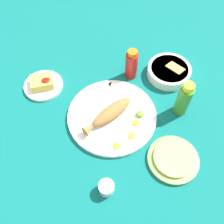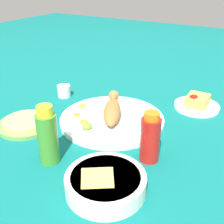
{
  "view_description": "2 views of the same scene",
  "coord_description": "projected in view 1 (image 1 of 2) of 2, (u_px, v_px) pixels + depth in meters",
  "views": [
    {
      "loc": [
        -0.12,
        -0.52,
        0.88
      ],
      "look_at": [
        0.0,
        0.0,
        0.04
      ],
      "focal_mm": 40.0,
      "sensor_mm": 36.0,
      "label": 1
    },
    {
      "loc": [
        0.74,
        0.44,
        0.48
      ],
      "look_at": [
        0.0,
        0.0,
        0.04
      ],
      "focal_mm": 45.0,
      "sensor_mm": 36.0,
      "label": 2
    }
  ],
  "objects": [
    {
      "name": "hot_sauce_bottle_green",
      "position": [
        184.0,
        99.0,
        0.98
      ],
      "size": [
        0.06,
        0.06,
        0.17
      ],
      "color": "#3D8428",
      "rests_on": "ground_plane"
    },
    {
      "name": "tortilla_plate",
      "position": [
        173.0,
        159.0,
        0.92
      ],
      "size": [
        0.19,
        0.19,
        0.01
      ],
      "primitive_type": "cylinder",
      "color": "#6B9E4C",
      "rests_on": "ground_plane"
    },
    {
      "name": "salt_cup",
      "position": [
        106.0,
        188.0,
        0.85
      ],
      "size": [
        0.05,
        0.05,
        0.05
      ],
      "color": "silver",
      "rests_on": "ground_plane"
    },
    {
      "name": "main_plate",
      "position": [
        112.0,
        116.0,
        1.02
      ],
      "size": [
        0.36,
        0.36,
        0.02
      ],
      "primitive_type": "cylinder",
      "color": "white",
      "rests_on": "ground_plane"
    },
    {
      "name": "lime_wedge_main",
      "position": [
        140.0,
        114.0,
        1.0
      ],
      "size": [
        0.04,
        0.03,
        0.02
      ],
      "primitive_type": "ellipsoid",
      "color": "#6BB233",
      "rests_on": "main_plate"
    },
    {
      "name": "fries_pile",
      "position": [
        42.0,
        82.0,
        1.09
      ],
      "size": [
        0.09,
        0.08,
        0.04
      ],
      "color": "gold",
      "rests_on": "side_plate_fries"
    },
    {
      "name": "tortilla_stack",
      "position": [
        174.0,
        158.0,
        0.91
      ],
      "size": [
        0.15,
        0.15,
        0.01
      ],
      "primitive_type": "cylinder",
      "color": "#E0C666",
      "rests_on": "tortilla_plate"
    },
    {
      "name": "carrot_slice_near",
      "position": [
        116.0,
        146.0,
        0.93
      ],
      "size": [
        0.03,
        0.03,
        0.0
      ],
      "primitive_type": "cylinder",
      "color": "orange",
      "rests_on": "main_plate"
    },
    {
      "name": "carrot_slice_far",
      "position": [
        136.0,
        123.0,
        0.99
      ],
      "size": [
        0.03,
        0.03,
        0.0
      ],
      "primitive_type": "cylinder",
      "color": "orange",
      "rests_on": "main_plate"
    },
    {
      "name": "ground_plane",
      "position": [
        112.0,
        117.0,
        1.03
      ],
      "size": [
        4.0,
        4.0,
        0.0
      ],
      "primitive_type": "plane",
      "color": "#0C605B"
    },
    {
      "name": "fried_fish",
      "position": [
        109.0,
        114.0,
        0.99
      ],
      "size": [
        0.23,
        0.15,
        0.04
      ],
      "rotation": [
        0.0,
        0.0,
        0.49
      ],
      "color": "#996633",
      "rests_on": "main_plate"
    },
    {
      "name": "hot_sauce_bottle_red",
      "position": [
        131.0,
        65.0,
        1.09
      ],
      "size": [
        0.05,
        0.05,
        0.15
      ],
      "color": "#B21914",
      "rests_on": "ground_plane"
    },
    {
      "name": "guacamole_bowl",
      "position": [
        169.0,
        71.0,
        1.13
      ],
      "size": [
        0.19,
        0.19,
        0.06
      ],
      "color": "white",
      "rests_on": "ground_plane"
    },
    {
      "name": "fork_near",
      "position": [
        106.0,
        96.0,
        1.06
      ],
      "size": [
        0.09,
        0.17,
        0.0
      ],
      "rotation": [
        0.0,
        0.0,
        7.43
      ],
      "color": "silver",
      "rests_on": "main_plate"
    },
    {
      "name": "side_plate_fries",
      "position": [
        44.0,
        86.0,
        1.11
      ],
      "size": [
        0.17,
        0.17,
        0.01
      ],
      "primitive_type": "cylinder",
      "color": "white",
      "rests_on": "ground_plane"
    },
    {
      "name": "fork_far",
      "position": [
        118.0,
        96.0,
        1.06
      ],
      "size": [
        0.05,
        0.18,
        0.0
      ],
      "rotation": [
        0.0,
        0.0,
        8.06
      ],
      "color": "silver",
      "rests_on": "main_plate"
    },
    {
      "name": "carrot_slice_mid",
      "position": [
        132.0,
        136.0,
        0.96
      ],
      "size": [
        0.03,
        0.03,
        0.0
      ],
      "primitive_type": "cylinder",
      "color": "orange",
      "rests_on": "main_plate"
    }
  ]
}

